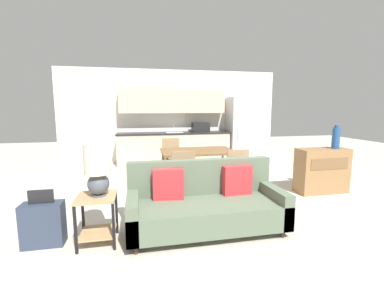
{
  "coord_description": "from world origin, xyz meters",
  "views": [
    {
      "loc": [
        -0.99,
        -3.01,
        1.6
      ],
      "look_at": [
        -0.05,
        1.5,
        0.95
      ],
      "focal_mm": 24.0,
      "sensor_mm": 36.0,
      "label": 1
    }
  ],
  "objects_px": {
    "side_table": "(97,212)",
    "table_lamp": "(98,167)",
    "dining_table": "(198,153)",
    "dining_chair_far_left": "(171,156)",
    "credenza": "(322,170)",
    "refrigerator": "(240,129)",
    "suitcase": "(43,224)",
    "vase": "(336,138)",
    "dining_chair_near_right": "(235,171)",
    "couch": "(205,204)",
    "dining_chair_near_left": "(182,173)"
  },
  "relations": [
    {
      "from": "table_lamp",
      "to": "vase",
      "type": "relative_size",
      "value": 1.4
    },
    {
      "from": "table_lamp",
      "to": "refrigerator",
      "type": "bearing_deg",
      "value": 50.4
    },
    {
      "from": "credenza",
      "to": "dining_chair_near_right",
      "type": "distance_m",
      "value": 1.76
    },
    {
      "from": "suitcase",
      "to": "dining_chair_near_right",
      "type": "bearing_deg",
      "value": 20.03
    },
    {
      "from": "dining_table",
      "to": "couch",
      "type": "xyz_separation_m",
      "value": [
        -0.33,
        -1.84,
        -0.35
      ]
    },
    {
      "from": "credenza",
      "to": "suitcase",
      "type": "distance_m",
      "value": 4.62
    },
    {
      "from": "dining_table",
      "to": "suitcase",
      "type": "bearing_deg",
      "value": -140.95
    },
    {
      "from": "suitcase",
      "to": "side_table",
      "type": "bearing_deg",
      "value": -6.64
    },
    {
      "from": "couch",
      "to": "credenza",
      "type": "distance_m",
      "value": 2.75
    },
    {
      "from": "refrigerator",
      "to": "dining_chair_far_left",
      "type": "bearing_deg",
      "value": -146.83
    },
    {
      "from": "table_lamp",
      "to": "couch",
      "type": "bearing_deg",
      "value": 3.57
    },
    {
      "from": "credenza",
      "to": "vase",
      "type": "distance_m",
      "value": 0.67
    },
    {
      "from": "couch",
      "to": "dining_chair_far_left",
      "type": "xyz_separation_m",
      "value": [
        -0.13,
        2.61,
        0.16
      ]
    },
    {
      "from": "credenza",
      "to": "dining_table",
      "type": "bearing_deg",
      "value": 159.8
    },
    {
      "from": "side_table",
      "to": "dining_chair_near_right",
      "type": "height_order",
      "value": "dining_chair_near_right"
    },
    {
      "from": "refrigerator",
      "to": "vase",
      "type": "distance_m",
      "value": 3.19
    },
    {
      "from": "dining_table",
      "to": "dining_chair_far_left",
      "type": "distance_m",
      "value": 0.92
    },
    {
      "from": "dining_chair_far_left",
      "to": "credenza",
      "type": "bearing_deg",
      "value": -24.05
    },
    {
      "from": "refrigerator",
      "to": "dining_table",
      "type": "distance_m",
      "value": 2.94
    },
    {
      "from": "refrigerator",
      "to": "dining_table",
      "type": "relative_size",
      "value": 1.33
    },
    {
      "from": "dining_table",
      "to": "dining_chair_far_left",
      "type": "height_order",
      "value": "dining_chair_far_left"
    },
    {
      "from": "side_table",
      "to": "table_lamp",
      "type": "relative_size",
      "value": 0.94
    },
    {
      "from": "couch",
      "to": "dining_chair_far_left",
      "type": "bearing_deg",
      "value": 92.8
    },
    {
      "from": "refrigerator",
      "to": "table_lamp",
      "type": "relative_size",
      "value": 3.1
    },
    {
      "from": "credenza",
      "to": "dining_chair_far_left",
      "type": "height_order",
      "value": "dining_chair_far_left"
    },
    {
      "from": "suitcase",
      "to": "vase",
      "type": "bearing_deg",
      "value": 11.82
    },
    {
      "from": "refrigerator",
      "to": "couch",
      "type": "xyz_separation_m",
      "value": [
        -2.17,
        -4.11,
        -0.62
      ]
    },
    {
      "from": "side_table",
      "to": "table_lamp",
      "type": "distance_m",
      "value": 0.54
    },
    {
      "from": "dining_chair_far_left",
      "to": "vase",
      "type": "bearing_deg",
      "value": -22.64
    },
    {
      "from": "dining_table",
      "to": "table_lamp",
      "type": "distance_m",
      "value": 2.53
    },
    {
      "from": "table_lamp",
      "to": "dining_chair_near_right",
      "type": "height_order",
      "value": "table_lamp"
    },
    {
      "from": "dining_table",
      "to": "vase",
      "type": "height_order",
      "value": "vase"
    },
    {
      "from": "couch",
      "to": "vase",
      "type": "xyz_separation_m",
      "value": [
        2.78,
        0.98,
        0.7
      ]
    },
    {
      "from": "dining_table",
      "to": "side_table",
      "type": "relative_size",
      "value": 2.48
    },
    {
      "from": "dining_table",
      "to": "table_lamp",
      "type": "height_order",
      "value": "table_lamp"
    },
    {
      "from": "side_table",
      "to": "suitcase",
      "type": "relative_size",
      "value": 0.87
    },
    {
      "from": "dining_table",
      "to": "dining_chair_near_left",
      "type": "relative_size",
      "value": 1.6
    },
    {
      "from": "table_lamp",
      "to": "credenza",
      "type": "distance_m",
      "value": 4.04
    },
    {
      "from": "dining_table",
      "to": "dining_chair_near_right",
      "type": "relative_size",
      "value": 1.6
    },
    {
      "from": "dining_chair_near_left",
      "to": "dining_chair_near_right",
      "type": "distance_m",
      "value": 0.93
    },
    {
      "from": "table_lamp",
      "to": "dining_chair_near_left",
      "type": "relative_size",
      "value": 0.68
    },
    {
      "from": "credenza",
      "to": "suitcase",
      "type": "xyz_separation_m",
      "value": [
        -4.5,
        -1.03,
        -0.16
      ]
    },
    {
      "from": "table_lamp",
      "to": "side_table",
      "type": "bearing_deg",
      "value": 175.87
    },
    {
      "from": "credenza",
      "to": "dining_chair_near_right",
      "type": "relative_size",
      "value": 1.06
    },
    {
      "from": "table_lamp",
      "to": "dining_chair_far_left",
      "type": "distance_m",
      "value": 2.97
    },
    {
      "from": "dining_chair_near_right",
      "to": "dining_chair_far_left",
      "type": "xyz_separation_m",
      "value": [
        -0.92,
        1.62,
        0.0
      ]
    },
    {
      "from": "dining_chair_near_right",
      "to": "refrigerator",
      "type": "bearing_deg",
      "value": -116.82
    },
    {
      "from": "vase",
      "to": "couch",
      "type": "bearing_deg",
      "value": -160.54
    },
    {
      "from": "dining_table",
      "to": "dining_chair_near_left",
      "type": "distance_m",
      "value": 0.94
    },
    {
      "from": "credenza",
      "to": "dining_chair_near_left",
      "type": "xyz_separation_m",
      "value": [
        -2.69,
        0.02,
        0.08
      ]
    }
  ]
}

